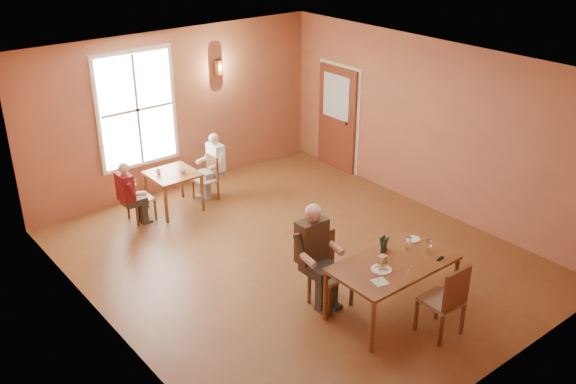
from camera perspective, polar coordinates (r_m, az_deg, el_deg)
ground at (r=10.05m, az=0.72°, el=-5.81°), size 6.00×7.00×0.01m
wall_back at (r=12.11m, az=-9.91°, el=7.09°), size 6.00×0.04×3.00m
wall_front at (r=7.32m, az=18.59°, el=-6.36°), size 6.00×0.04×3.00m
wall_left at (r=7.99m, az=-16.11°, el=-3.25°), size 0.04×7.00×3.00m
wall_right at (r=11.40m, az=12.55°, el=5.72°), size 0.04×7.00×3.00m
ceiling at (r=8.90m, az=0.82°, el=11.03°), size 6.00×7.00×0.04m
window at (r=11.66m, az=-13.28°, el=7.13°), size 1.36×0.10×1.96m
door at (r=12.97m, az=4.35°, el=6.51°), size 0.12×1.04×2.10m
wall_sconce at (r=12.28m, az=-6.21°, el=10.96°), size 0.16×0.16×0.28m
main_table at (r=8.73m, az=9.18°, el=-8.40°), size 1.67×0.94×0.78m
chair_diner_main at (r=8.73m, az=3.84°, el=-7.13°), size 0.45×0.45×1.02m
diner_main at (r=8.61m, az=4.01°, el=-6.13°), size 0.56×0.56×1.41m
chair_empty at (r=8.42m, az=13.48°, el=-9.21°), size 0.46×0.46×1.03m
plate_food at (r=8.32m, az=8.29°, el=-6.79°), size 0.36×0.36×0.04m
sandwich at (r=8.42m, az=8.38°, el=-6.08°), size 0.10×0.09×0.11m
goblet_a at (r=8.82m, az=10.66°, el=-4.43°), size 0.08×0.08×0.19m
goblet_b at (r=8.81m, az=12.39°, el=-4.62°), size 0.10×0.10×0.20m
menu_stand at (r=8.70m, az=8.53°, el=-4.61°), size 0.14×0.10×0.22m
knife at (r=8.32m, az=10.53°, el=-7.12°), size 0.18×0.11×0.00m
napkin at (r=8.09m, az=8.20°, el=-7.91°), size 0.22×0.22×0.01m
side_plate at (r=9.10m, az=11.06°, el=-4.14°), size 0.20×0.20×0.02m
sunglasses at (r=8.71m, az=13.39°, el=-5.78°), size 0.13×0.06×0.02m
second_table at (r=11.55m, az=-10.09°, el=0.07°), size 0.81×0.81×0.71m
chair_diner_white at (r=11.81m, az=-7.38°, el=1.16°), size 0.37×0.37×0.83m
diner_white at (r=11.76m, az=-7.30°, el=1.94°), size 0.47×0.47×1.16m
chair_diner_maroon at (r=11.26m, az=-12.99°, el=-0.48°), size 0.38×0.38×0.85m
diner_maroon at (r=11.19m, az=-13.19°, el=0.10°), size 0.45×0.45×1.12m
cup_a at (r=11.33m, az=-9.36°, el=1.85°), size 0.13×0.13×0.09m
cup_b at (r=11.38m, az=-11.45°, el=1.78°), size 0.11×0.11×0.09m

